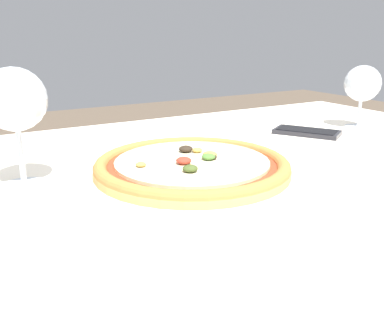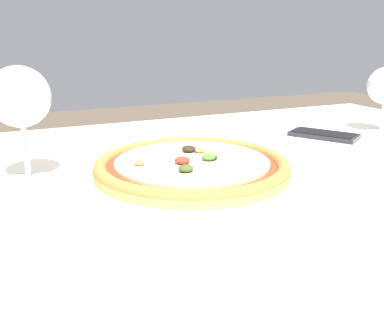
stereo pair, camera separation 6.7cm
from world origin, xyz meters
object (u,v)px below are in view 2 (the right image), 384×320
at_px(pizza_plate, 192,168).
at_px(cell_phone, 324,135).
at_px(dining_table, 272,215).
at_px(wine_glass_far_left, 20,99).

relative_size(pizza_plate, cell_phone, 2.28).
bearing_deg(pizza_plate, cell_phone, 19.50).
distance_m(dining_table, pizza_plate, 0.18).
relative_size(wine_glass_far_left, cell_phone, 1.12).
distance_m(dining_table, wine_glass_far_left, 0.46).
height_order(pizza_plate, wine_glass_far_left, wine_glass_far_left).
xyz_separation_m(dining_table, cell_phone, (0.23, 0.15, 0.09)).
bearing_deg(wine_glass_far_left, cell_phone, 4.05).
xyz_separation_m(dining_table, wine_glass_far_left, (-0.39, 0.10, 0.22)).
xyz_separation_m(dining_table, pizza_plate, (-0.15, 0.01, 0.10)).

